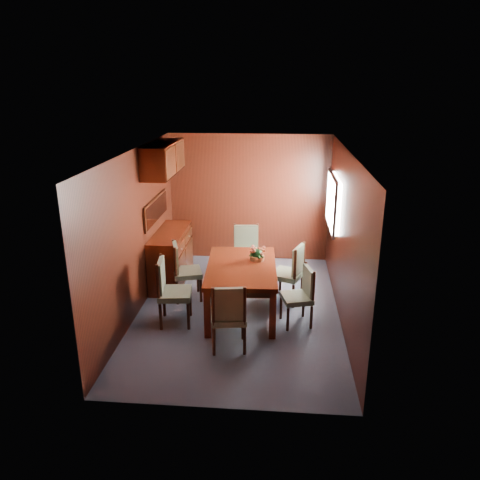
# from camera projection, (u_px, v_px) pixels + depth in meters

# --- Properties ---
(ground) EXTENTS (4.50, 4.50, 0.00)m
(ground) POSITION_uv_depth(u_px,v_px,m) (239.00, 310.00, 7.11)
(ground) COLOR #3D4353
(ground) RESTS_ON ground
(room_shell) EXTENTS (3.06, 4.52, 2.41)m
(room_shell) POSITION_uv_depth(u_px,v_px,m) (234.00, 201.00, 6.90)
(room_shell) COLOR black
(room_shell) RESTS_ON ground
(sideboard) EXTENTS (0.48, 1.40, 0.90)m
(sideboard) POSITION_uv_depth(u_px,v_px,m) (171.00, 257.00, 8.01)
(sideboard) COLOR #391107
(sideboard) RESTS_ON ground
(dining_table) EXTENTS (1.09, 1.66, 0.75)m
(dining_table) POSITION_uv_depth(u_px,v_px,m) (241.00, 272.00, 6.85)
(dining_table) COLOR #391107
(dining_table) RESTS_ON ground
(chair_left_near) EXTENTS (0.50, 0.52, 0.98)m
(chair_left_near) POSITION_uv_depth(u_px,v_px,m) (169.00, 288.00, 6.58)
(chair_left_near) COLOR black
(chair_left_near) RESTS_ON ground
(chair_left_far) EXTENTS (0.54, 0.55, 0.94)m
(chair_left_far) POSITION_uv_depth(u_px,v_px,m) (183.00, 268.00, 7.35)
(chair_left_far) COLOR black
(chair_left_far) RESTS_ON ground
(chair_right_near) EXTENTS (0.49, 0.50, 0.87)m
(chair_right_near) POSITION_uv_depth(u_px,v_px,m) (301.00, 292.00, 6.59)
(chair_right_near) COLOR black
(chair_right_near) RESTS_ON ground
(chair_right_far) EXTENTS (0.57, 0.58, 0.95)m
(chair_right_far) POSITION_uv_depth(u_px,v_px,m) (292.00, 270.00, 7.24)
(chair_right_far) COLOR black
(chair_right_far) RESTS_ON ground
(chair_head) EXTENTS (0.50, 0.48, 0.94)m
(chair_head) POSITION_uv_depth(u_px,v_px,m) (229.00, 314.00, 5.90)
(chair_head) COLOR black
(chair_head) RESTS_ON ground
(chair_foot) EXTENTS (0.48, 0.47, 0.96)m
(chair_foot) POSITION_uv_depth(u_px,v_px,m) (246.00, 249.00, 8.12)
(chair_foot) COLOR black
(chair_foot) RESTS_ON ground
(flower_centerpiece) EXTENTS (0.24, 0.24, 0.24)m
(flower_centerpiece) POSITION_uv_depth(u_px,v_px,m) (257.00, 253.00, 7.01)
(flower_centerpiece) COLOR #AC6134
(flower_centerpiece) RESTS_ON dining_table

